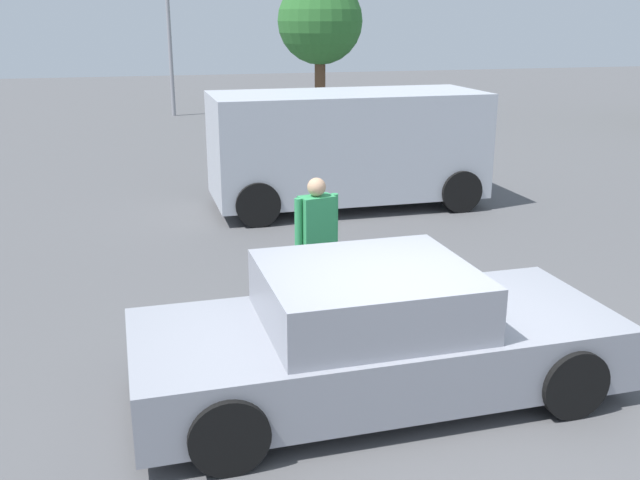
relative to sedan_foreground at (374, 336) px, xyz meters
The scene contains 5 objects.
ground_plane 0.65m from the sedan_foreground, 53.45° to the right, with size 80.00×80.00×0.00m, color #515154.
sedan_foreground is the anchor object (origin of this frame).
van_white 7.06m from the sedan_foreground, 75.02° to the left, with size 4.90×2.16×2.09m.
pedestrian 2.23m from the sedan_foreground, 89.07° to the left, with size 0.56×0.33×1.60m.
tree_back_left 22.34m from the sedan_foreground, 76.22° to the left, with size 3.19×3.19×4.83m.
Camera 1 is at (-2.22, -5.47, 3.37)m, focal length 40.45 mm.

